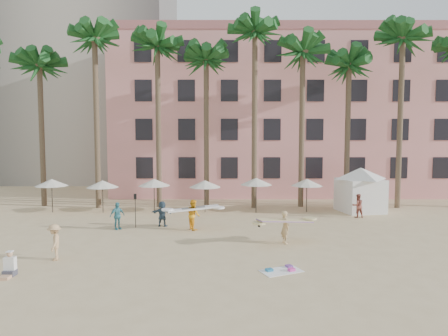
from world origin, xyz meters
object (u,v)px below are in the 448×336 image
cabana (360,186)px  carrier_white (193,214)px  pink_hotel (283,118)px  carrier_yellow (285,225)px

cabana → carrier_white: cabana is taller
cabana → carrier_white: size_ratio=1.57×
pink_hotel → carrier_white: 22.27m
cabana → carrier_yellow: 12.01m
pink_hotel → cabana: bearing=-72.2°
pink_hotel → carrier_white: pink_hotel is taller
carrier_yellow → cabana: bearing=51.9°
pink_hotel → carrier_white: size_ratio=10.35×
cabana → pink_hotel: bearing=107.8°
pink_hotel → cabana: 15.15m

